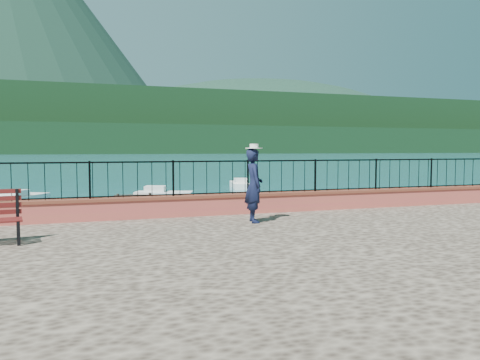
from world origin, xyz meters
TOP-DOWN VIEW (x-y plane):
  - ground at (0.00, 0.00)m, footprint 2000.00×2000.00m
  - parapet at (0.00, 3.70)m, footprint 28.00×0.46m
  - railing at (0.00, 3.70)m, footprint 27.00×0.05m
  - dock at (-2.00, 12.00)m, footprint 2.00×16.00m
  - far_forest at (0.00, 300.00)m, footprint 900.00×60.00m
  - foothills at (0.00, 360.00)m, footprint 900.00×120.00m
  - companion_hill at (220.00, 560.00)m, footprint 448.00×384.00m
  - person at (-0.74, 2.05)m, footprint 0.53×0.74m
  - hat at (-0.74, 2.05)m, footprint 0.44×0.44m
  - boat_0 at (-2.62, 7.39)m, footprint 3.99×1.69m
  - boat_1 at (5.73, 10.50)m, footprint 4.06×2.06m
  - boat_2 at (6.67, 13.27)m, footprint 4.04×2.08m
  - boat_3 at (-8.10, 20.18)m, footprint 2.96×3.88m
  - boat_4 at (0.03, 19.91)m, footprint 3.75×2.41m
  - boat_5 at (7.20, 26.05)m, footprint 2.18×4.34m

SIDE VIEW (x-z plane):
  - ground at x=0.00m, z-range 0.00..0.00m
  - companion_hill at x=220.00m, z-range -90.00..90.00m
  - dock at x=-2.00m, z-range 0.00..0.30m
  - boat_0 at x=-2.62m, z-range 0.00..0.80m
  - boat_1 at x=5.73m, z-range 0.00..0.80m
  - boat_2 at x=6.67m, z-range 0.00..0.80m
  - boat_3 at x=-8.10m, z-range 0.00..0.80m
  - boat_4 at x=0.03m, z-range 0.00..0.80m
  - boat_5 at x=7.20m, z-range 0.00..0.80m
  - parapet at x=0.00m, z-range 1.20..1.78m
  - person at x=-0.74m, z-range 1.20..3.09m
  - railing at x=0.00m, z-range 1.78..2.73m
  - hat at x=-0.74m, z-range 3.09..3.21m
  - far_forest at x=0.00m, z-range 0.00..18.00m
  - foothills at x=0.00m, z-range 0.00..44.00m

